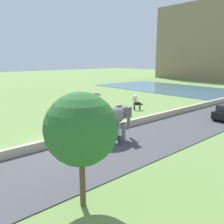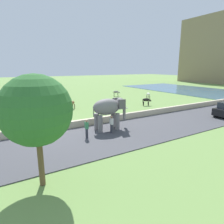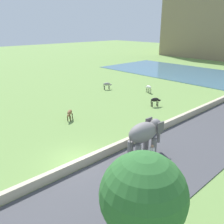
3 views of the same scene
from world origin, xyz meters
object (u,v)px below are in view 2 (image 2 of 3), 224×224
cow_grey (116,92)px  person_beside_elephant (111,124)px  cow_black (146,100)px  person_trailing (87,128)px  cow_white (148,94)px  cow_brown (72,103)px  elephant (109,109)px

cow_grey → person_beside_elephant: bearing=-33.2°
person_beside_elephant → cow_black: bearing=126.6°
person_beside_elephant → person_trailing: (0.03, -2.41, 0.00)m
person_beside_elephant → cow_grey: person_beside_elephant is taller
person_beside_elephant → cow_grey: 22.67m
cow_white → cow_brown: 15.38m
person_beside_elephant → cow_brown: person_beside_elephant is taller
elephant → cow_grey: size_ratio=2.54×
cow_black → cow_grey: bearing=173.5°
cow_white → person_trailing: bearing=-54.1°
person_beside_elephant → person_trailing: bearing=-89.2°
person_trailing → cow_brown: 12.11m
person_trailing → cow_black: bearing=121.6°
cow_brown → cow_black: (3.41, 10.72, 0.00)m
elephant → cow_brown: size_ratio=2.76×
cow_grey → cow_brown: bearing=-58.7°
person_beside_elephant → cow_black: size_ratio=1.17×
person_beside_elephant → cow_black: (-8.32, 11.20, -0.04)m
elephant → cow_white: (-12.11, 15.44, -1.20)m
elephant → cow_black: size_ratio=2.52×
cow_brown → person_trailing: bearing=-13.8°
elephant → person_trailing: bearing=-68.8°
cow_grey → cow_black: 10.72m
cow_white → elephant: bearing=-51.9°
person_trailing → cow_white: person_trailing is taller
person_beside_elephant → cow_grey: bearing=146.8°
cow_grey → person_trailing: bearing=-37.9°
cow_white → cow_brown: (1.42, -15.31, 0.00)m
cow_brown → cow_black: size_ratio=0.91×
elephant → person_trailing: (1.07, -2.76, -1.16)m
cow_grey → cow_black: bearing=-6.5°
elephant → cow_grey: (-17.94, 12.06, -1.20)m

